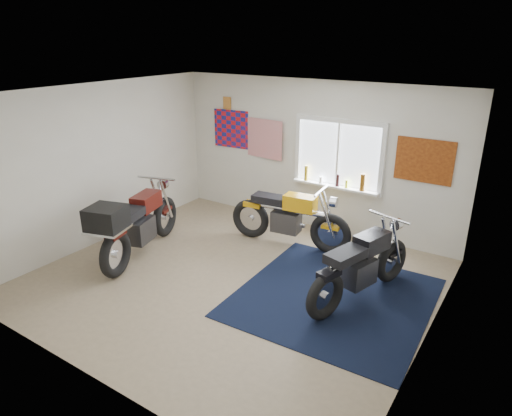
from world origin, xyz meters
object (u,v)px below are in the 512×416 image
Objects in this scene: yellow_triumph at (289,219)px; maroon_tourer at (135,224)px; black_chrome_bike at (361,267)px; navy_rug at (334,297)px.

yellow_triumph is 0.96× the size of maroon_tourer.
black_chrome_bike is at bearing -92.73° from maroon_tourer.
navy_rug is 1.26× the size of black_chrome_bike.
maroon_tourer reaches higher than yellow_triumph.
navy_rug is at bearing -46.35° from yellow_triumph.
navy_rug is 3.28m from maroon_tourer.
maroon_tourer reaches higher than navy_rug.
black_chrome_bike is at bearing 32.78° from navy_rug.
maroon_tourer is at bearing 119.48° from black_chrome_bike.
navy_rug is 1.85m from yellow_triumph.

